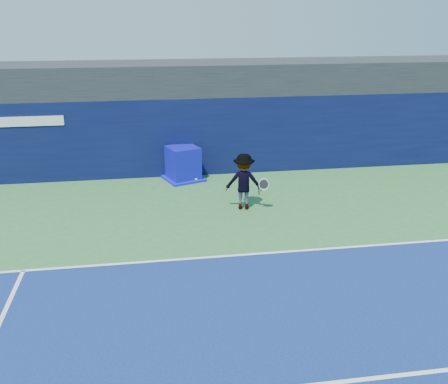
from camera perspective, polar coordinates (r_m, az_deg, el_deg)
The scene contains 7 objects.
ground at distance 10.69m, azimuth 2.27°, elevation -14.70°, with size 80.00×80.00×0.00m, color #327038.
baseline at distance 13.23m, azimuth -0.24°, elevation -7.36°, with size 24.00×0.10×0.01m, color white.
stadium_band at distance 20.35m, azimuth -3.97°, elevation 12.91°, with size 36.00×3.00×1.20m, color #222227.
back_wall_assembly at distance 19.74m, azimuth -3.57°, elevation 6.50°, with size 36.00×1.03×3.00m.
equipment_cart at distance 19.04m, azimuth -4.69°, elevation 3.12°, with size 1.72×1.72×1.28m.
tennis_player at distance 16.05m, azimuth 2.28°, elevation 1.20°, with size 1.41×0.92×1.84m.
tennis_ball at distance 15.66m, azimuth -3.19°, elevation 1.48°, with size 0.06×0.06×0.06m.
Camera 1 is at (-1.76, -8.62, 6.08)m, focal length 40.00 mm.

